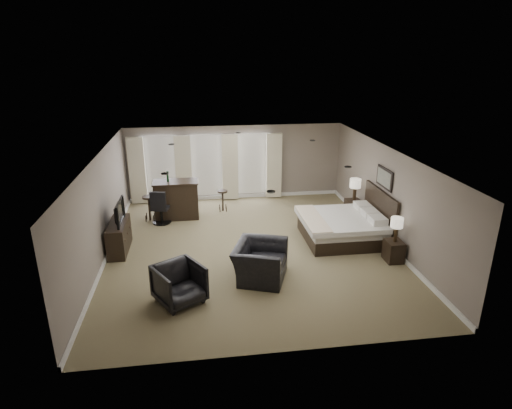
{
  "coord_description": "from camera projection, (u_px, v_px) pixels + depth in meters",
  "views": [
    {
      "loc": [
        -1.31,
        -10.34,
        5.02
      ],
      "look_at": [
        0.2,
        0.4,
        1.1
      ],
      "focal_mm": 30.0,
      "sensor_mm": 36.0,
      "label": 1
    }
  ],
  "objects": [
    {
      "name": "tv",
      "position": [
        117.0,
        220.0,
        11.09
      ],
      "size": [
        0.59,
        1.03,
        0.13
      ],
      "primitive_type": "imported",
      "rotation": [
        0.0,
        0.0,
        1.57
      ],
      "color": "black",
      "rests_on": "dresser"
    },
    {
      "name": "window_bay",
      "position": [
        207.0,
        167.0,
        14.79
      ],
      "size": [
        5.25,
        0.2,
        2.3
      ],
      "color": "silver",
      "rests_on": "room"
    },
    {
      "name": "bed",
      "position": [
        342.0,
        216.0,
        11.83
      ],
      "size": [
        2.18,
        2.08,
        1.39
      ],
      "primitive_type": "cube",
      "color": "silver",
      "rests_on": "ground"
    },
    {
      "name": "bar_stool_right",
      "position": [
        223.0,
        201.0,
        14.08
      ],
      "size": [
        0.4,
        0.4,
        0.7
      ],
      "primitive_type": "cube",
      "rotation": [
        0.0,
        0.0,
        -0.24
      ],
      "color": "black",
      "rests_on": "ground"
    },
    {
      "name": "lamp_near",
      "position": [
        396.0,
        230.0,
        10.54
      ],
      "size": [
        0.3,
        0.3,
        0.63
      ],
      "primitive_type": "cube",
      "color": "beige",
      "rests_on": "nightstand_near"
    },
    {
      "name": "bar_stool_left",
      "position": [
        149.0,
        208.0,
        13.27
      ],
      "size": [
        0.48,
        0.48,
        0.79
      ],
      "primitive_type": "cube",
      "rotation": [
        0.0,
        0.0,
        0.36
      ],
      "color": "black",
      "rests_on": "ground"
    },
    {
      "name": "lamp_far",
      "position": [
        355.0,
        190.0,
        13.21
      ],
      "size": [
        0.34,
        0.34,
        0.7
      ],
      "primitive_type": "cube",
      "color": "beige",
      "rests_on": "nightstand_far"
    },
    {
      "name": "nightstand_far",
      "position": [
        353.0,
        210.0,
        13.43
      ],
      "size": [
        0.45,
        0.56,
        0.61
      ],
      "primitive_type": "cube",
      "color": "black",
      "rests_on": "ground"
    },
    {
      "name": "armchair_near",
      "position": [
        260.0,
        256.0,
        9.83
      ],
      "size": [
        1.23,
        1.5,
        1.13
      ],
      "primitive_type": "imported",
      "rotation": [
        0.0,
        0.0,
        1.22
      ],
      "color": "black",
      "rests_on": "ground"
    },
    {
      "name": "wall_art",
      "position": [
        384.0,
        178.0,
        11.61
      ],
      "size": [
        0.04,
        0.96,
        0.56
      ],
      "primitive_type": "cube",
      "color": "slate",
      "rests_on": "room"
    },
    {
      "name": "armchair_far",
      "position": [
        179.0,
        282.0,
        8.9
      ],
      "size": [
        1.21,
        1.19,
        0.93
      ],
      "primitive_type": "imported",
      "rotation": [
        0.0,
        0.0,
        0.54
      ],
      "color": "black",
      "rests_on": "ground"
    },
    {
      "name": "nightstand_near",
      "position": [
        394.0,
        251.0,
        10.74
      ],
      "size": [
        0.4,
        0.49,
        0.54
      ],
      "primitive_type": "cube",
      "color": "black",
      "rests_on": "ground"
    },
    {
      "name": "desk_chair",
      "position": [
        161.0,
        206.0,
        13.0
      ],
      "size": [
        0.66,
        0.66,
        1.09
      ],
      "primitive_type": "cube",
      "rotation": [
        0.0,
        0.0,
        2.93
      ],
      "color": "black",
      "rests_on": "ground"
    },
    {
      "name": "bar_counter",
      "position": [
        177.0,
        199.0,
        13.41
      ],
      "size": [
        1.39,
        0.73,
        1.22
      ],
      "primitive_type": "cube",
      "color": "black",
      "rests_on": "ground"
    },
    {
      "name": "room",
      "position": [
        251.0,
        203.0,
        11.06
      ],
      "size": [
        7.6,
        8.6,
        2.64
      ],
      "color": "#716648",
      "rests_on": "ground"
    },
    {
      "name": "dresser",
      "position": [
        119.0,
        237.0,
        11.25
      ],
      "size": [
        0.44,
        1.37,
        0.8
      ],
      "primitive_type": "cube",
      "color": "black",
      "rests_on": "ground"
    }
  ]
}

